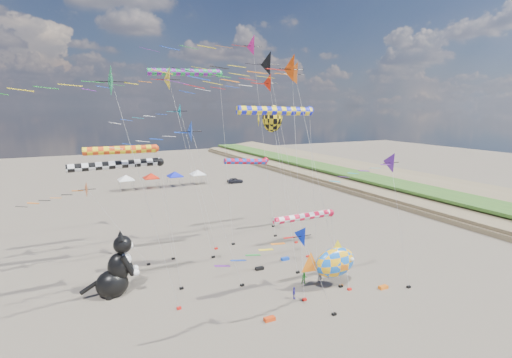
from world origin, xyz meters
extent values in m
plane|color=brown|center=(0.00, 0.00, 0.00)|extent=(260.00, 260.00, 0.00)
cone|color=#EA4604|center=(-0.59, 5.18, 19.66)|extent=(2.18, 2.33, 2.41)
cylinder|color=#B2B2B2|center=(0.18, 5.18, 9.83)|extent=(1.55, 0.02, 19.66)
cube|color=black|center=(0.94, 5.18, 0.10)|extent=(0.36, 0.24, 0.20)
cone|color=#D6187F|center=(6.33, 25.58, 24.51)|extent=(2.74, 2.94, 3.03)
cylinder|color=#B2B2B2|center=(7.64, 25.58, 12.26)|extent=(2.64, 0.02, 24.51)
cube|color=black|center=(8.95, 25.58, 0.10)|extent=(0.36, 0.24, 0.20)
cone|color=yellow|center=(-6.69, 18.25, 19.62)|extent=(2.51, 2.68, 2.77)
cylinder|color=#B2B2B2|center=(-4.74, 18.25, 9.81)|extent=(3.94, 0.02, 19.62)
cube|color=black|center=(-2.78, 18.25, 0.10)|extent=(0.36, 0.24, 0.20)
cone|color=#0FC0D8|center=(-5.29, 20.69, 16.40)|extent=(1.61, 1.72, 1.77)
cylinder|color=#B2B2B2|center=(-3.41, 20.69, 8.20)|extent=(3.79, 0.02, 16.40)
cube|color=black|center=(-1.53, 20.69, 0.10)|extent=(0.36, 0.24, 0.20)
cone|color=black|center=(3.25, 13.72, 21.12)|extent=(2.56, 2.73, 2.82)
cylinder|color=#B2B2B2|center=(5.09, 13.72, 10.56)|extent=(3.71, 0.02, 21.12)
cube|color=black|center=(6.93, 13.72, 0.10)|extent=(0.36, 0.24, 0.20)
cone|color=#1E9250|center=(-11.92, 8.56, 18.66)|extent=(2.28, 2.44, 2.52)
cylinder|color=#B2B2B2|center=(-10.67, 8.56, 9.33)|extent=(2.54, 0.02, 18.66)
cube|color=black|center=(-9.41, 8.56, 0.10)|extent=(0.36, 0.24, 0.20)
cone|color=#DE5D1C|center=(-13.71, 19.33, 8.69)|extent=(1.73, 1.85, 1.91)
cylinder|color=#B2B2B2|center=(-11.75, 19.33, 4.34)|extent=(3.95, 0.02, 8.70)
cube|color=black|center=(-9.79, 19.33, 0.10)|extent=(0.36, 0.24, 0.20)
cone|color=blue|center=(-5.91, 10.24, 14.79)|extent=(1.93, 2.07, 2.13)
cylinder|color=#B2B2B2|center=(-4.36, 10.24, 7.40)|extent=(3.13, 0.02, 14.80)
cube|color=black|center=(-2.81, 10.24, 0.10)|extent=(0.36, 0.24, 0.20)
cone|color=#5E229E|center=(9.00, 2.95, 12.04)|extent=(1.86, 1.99, 2.05)
cylinder|color=#B2B2B2|center=(10.07, 2.95, 6.02)|extent=(2.16, 0.02, 12.04)
cube|color=black|center=(11.13, 2.95, 0.10)|extent=(0.36, 0.24, 0.20)
cone|color=#0727D6|center=(-1.37, 1.99, 7.48)|extent=(1.59, 1.71, 1.76)
cylinder|color=#B2B2B2|center=(0.19, 1.99, 3.74)|extent=(3.14, 0.02, 7.49)
cube|color=black|center=(1.75, 1.99, 0.10)|extent=(0.36, 0.24, 0.20)
cone|color=orange|center=(1.63, 5.94, 19.53)|extent=(1.94, 2.07, 2.14)
cylinder|color=#B2B2B2|center=(3.59, 5.94, 9.77)|extent=(3.94, 0.02, 19.54)
cube|color=black|center=(5.55, 5.94, 0.10)|extent=(0.36, 0.24, 0.20)
cone|color=red|center=(6.59, 18.32, 19.55)|extent=(2.23, 2.39, 2.46)
cylinder|color=#B2B2B2|center=(7.42, 18.32, 9.77)|extent=(1.68, 0.02, 19.55)
cube|color=black|center=(8.24, 18.32, 0.10)|extent=(0.36, 0.24, 0.20)
cylinder|color=red|center=(1.08, 5.88, 7.46)|extent=(5.78, 0.62, 0.62)
sphere|color=red|center=(3.97, 5.88, 7.46)|extent=(0.65, 0.65, 0.65)
cylinder|color=#B2B2B2|center=(4.72, 5.88, 3.73)|extent=(1.52, 0.02, 7.46)
cube|color=black|center=(5.47, 5.88, 0.10)|extent=(0.36, 0.24, 0.20)
cylinder|color=#161EE0|center=(1.30, 11.42, 16.45)|extent=(7.69, 0.82, 0.82)
sphere|color=#161EE0|center=(5.14, 11.42, 16.45)|extent=(0.86, 0.86, 0.86)
cylinder|color=#B2B2B2|center=(5.89, 11.42, 8.22)|extent=(1.52, 0.02, 16.45)
cube|color=black|center=(6.64, 11.42, 0.10)|extent=(0.36, 0.24, 0.20)
cylinder|color=#E64113|center=(-11.96, 19.76, 12.53)|extent=(6.99, 0.84, 0.84)
sphere|color=#E64113|center=(-8.47, 19.76, 12.53)|extent=(0.88, 0.88, 0.88)
cylinder|color=#B2B2B2|center=(-7.72, 19.76, 6.27)|extent=(1.52, 0.02, 12.53)
cube|color=black|center=(-6.97, 19.76, 0.10)|extent=(0.36, 0.24, 0.20)
cylinder|color=black|center=(-13.40, 12.11, 12.12)|extent=(7.40, 0.68, 0.68)
sphere|color=black|center=(-9.70, 12.11, 12.12)|extent=(0.71, 0.71, 0.71)
cylinder|color=#B2B2B2|center=(-8.95, 12.11, 6.06)|extent=(1.52, 0.02, 12.12)
cube|color=black|center=(-8.20, 12.11, 0.10)|extent=(0.36, 0.24, 0.20)
cylinder|color=#1A9245|center=(-4.59, 21.25, 20.49)|extent=(8.04, 0.77, 0.77)
sphere|color=#1A9245|center=(-0.57, 21.25, 20.49)|extent=(0.81, 0.81, 0.81)
cylinder|color=#B2B2B2|center=(0.18, 21.25, 10.25)|extent=(1.52, 0.02, 20.49)
cube|color=black|center=(0.93, 21.25, 0.10)|extent=(0.36, 0.24, 0.20)
cylinder|color=red|center=(2.92, 21.76, 10.22)|extent=(5.51, 0.69, 0.69)
sphere|color=red|center=(5.67, 21.76, 10.22)|extent=(0.73, 0.73, 0.73)
cylinder|color=#B2B2B2|center=(6.42, 21.76, 5.11)|extent=(1.52, 0.02, 10.22)
cube|color=black|center=(7.17, 21.76, 0.10)|extent=(0.36, 0.24, 0.20)
ellipsoid|color=yellow|center=(1.54, 12.43, 15.67)|extent=(2.20, 0.40, 2.64)
cone|color=yellow|center=(0.04, 12.43, 15.67)|extent=(0.12, 1.80, 1.80)
cylinder|color=#B2B2B2|center=(2.54, 11.43, 7.84)|extent=(2.03, 2.03, 15.68)
cube|color=black|center=(3.54, 10.43, 0.10)|extent=(0.36, 0.24, 0.20)
ellipsoid|color=blue|center=(4.81, 6.03, 2.56)|extent=(4.52, 2.47, 2.85)
cone|color=orange|center=(2.34, 6.03, 2.56)|extent=(2.08, 0.50, 2.09)
cone|color=yellow|center=(5.00, 6.03, 3.99)|extent=(1.51, 0.37, 1.52)
cylinder|color=#B2B2B2|center=(5.88, 5.53, 1.04)|extent=(0.19, 1.04, 2.10)
cube|color=red|center=(5.81, 5.03, 0.10)|extent=(0.36, 0.24, 0.20)
imported|color=gray|center=(4.22, 7.53, 0.76)|extent=(0.57, 0.40, 1.52)
imported|color=#228623|center=(2.75, 8.00, 0.62)|extent=(0.70, 0.60, 1.24)
imported|color=#382DA3|center=(0.29, 5.89, 0.55)|extent=(0.60, 0.68, 1.10)
cube|color=black|center=(0.40, 12.93, 0.15)|extent=(0.90, 0.44, 0.30)
cube|color=blue|center=(4.16, 14.06, 0.15)|extent=(0.90, 0.44, 0.30)
cube|color=red|center=(-3.41, 3.58, 0.15)|extent=(0.90, 0.44, 0.30)
cube|color=orange|center=(8.85, 3.87, 0.15)|extent=(0.90, 0.44, 0.30)
cube|color=white|center=(-6.00, 60.00, 2.25)|extent=(3.00, 3.00, 0.15)
pyramid|color=white|center=(-6.00, 60.00, 3.30)|extent=(4.20, 4.20, 1.00)
cylinder|color=#999999|center=(-7.30, 58.70, 1.10)|extent=(0.08, 0.08, 2.20)
cylinder|color=#999999|center=(-4.70, 58.70, 1.10)|extent=(0.08, 0.08, 2.20)
cylinder|color=#999999|center=(-7.30, 61.30, 1.10)|extent=(0.08, 0.08, 2.20)
cylinder|color=#999999|center=(-4.70, 61.30, 1.10)|extent=(0.08, 0.08, 2.20)
cube|color=red|center=(-1.00, 60.00, 2.25)|extent=(3.00, 3.00, 0.15)
pyramid|color=red|center=(-1.00, 60.00, 3.30)|extent=(4.20, 4.20, 1.00)
cylinder|color=#999999|center=(-2.30, 58.70, 1.10)|extent=(0.08, 0.08, 2.20)
cylinder|color=#999999|center=(0.30, 58.70, 1.10)|extent=(0.08, 0.08, 2.20)
cylinder|color=#999999|center=(-2.30, 61.30, 1.10)|extent=(0.08, 0.08, 2.20)
cylinder|color=#999999|center=(0.30, 61.30, 1.10)|extent=(0.08, 0.08, 2.20)
cube|color=#1522D9|center=(4.00, 60.00, 2.25)|extent=(3.00, 3.00, 0.15)
pyramid|color=#1522D9|center=(4.00, 60.00, 3.30)|extent=(4.20, 4.20, 1.00)
cylinder|color=#999999|center=(2.70, 58.70, 1.10)|extent=(0.08, 0.08, 2.20)
cylinder|color=#999999|center=(5.30, 58.70, 1.10)|extent=(0.08, 0.08, 2.20)
cylinder|color=#999999|center=(2.70, 61.30, 1.10)|extent=(0.08, 0.08, 2.20)
cylinder|color=#999999|center=(5.30, 61.30, 1.10)|extent=(0.08, 0.08, 2.20)
cube|color=white|center=(9.00, 60.00, 2.25)|extent=(3.00, 3.00, 0.15)
pyramid|color=white|center=(9.00, 60.00, 3.30)|extent=(4.20, 4.20, 1.00)
cylinder|color=#999999|center=(7.70, 58.70, 1.10)|extent=(0.08, 0.08, 2.20)
cylinder|color=#999999|center=(10.30, 58.70, 1.10)|extent=(0.08, 0.08, 2.20)
cylinder|color=#999999|center=(7.70, 61.30, 1.10)|extent=(0.08, 0.08, 2.20)
cylinder|color=#999999|center=(10.30, 61.30, 1.10)|extent=(0.08, 0.08, 2.20)
imported|color=#26262D|center=(16.94, 58.00, 0.61)|extent=(3.68, 1.72, 1.22)
camera|label=1|loc=(-17.31, -22.24, 16.90)|focal=28.00mm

